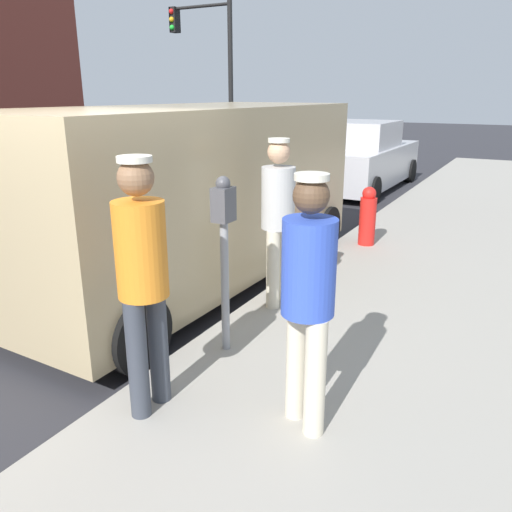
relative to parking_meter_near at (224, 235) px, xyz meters
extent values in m
plane|color=#2D2D33|center=(-1.35, -0.42, -1.18)|extent=(80.00, 80.00, 0.00)
cube|color=#9E998E|center=(2.15, -0.42, -1.11)|extent=(5.00, 32.00, 0.15)
cylinder|color=gray|center=(0.00, 0.00, -0.46)|extent=(0.07, 0.07, 1.15)
cube|color=#4C4C51|center=(0.00, 0.00, 0.26)|extent=(0.14, 0.18, 0.28)
sphere|color=#47474C|center=(0.00, 0.00, 0.43)|extent=(0.12, 0.12, 0.12)
cylinder|color=beige|center=(-0.07, 1.23, -0.62)|extent=(0.14, 0.14, 0.83)
cylinder|color=beige|center=(-0.06, 1.01, -0.62)|extent=(0.14, 0.14, 0.83)
cylinder|color=#B7B7B7|center=(-0.06, 1.12, 0.11)|extent=(0.34, 0.34, 0.62)
sphere|color=tan|center=(-0.06, 1.12, 0.56)|extent=(0.22, 0.22, 0.22)
cylinder|color=silver|center=(-0.06, 1.12, 0.68)|extent=(0.21, 0.21, 0.04)
cylinder|color=beige|center=(1.13, -0.72, -0.62)|extent=(0.14, 0.14, 0.82)
cylinder|color=beige|center=(0.94, -0.60, -0.62)|extent=(0.14, 0.14, 0.82)
cylinder|color=blue|center=(1.03, -0.66, 0.09)|extent=(0.34, 0.34, 0.61)
sphere|color=brown|center=(1.03, -0.66, 0.54)|extent=(0.22, 0.22, 0.22)
cylinder|color=silver|center=(1.03, -0.66, 0.65)|extent=(0.21, 0.21, 0.04)
cylinder|color=#383D47|center=(0.00, -1.11, -0.60)|extent=(0.14, 0.14, 0.86)
cylinder|color=#383D47|center=(0.00, -0.89, -0.60)|extent=(0.14, 0.14, 0.86)
cylinder|color=orange|center=(0.00, -1.00, 0.15)|extent=(0.34, 0.34, 0.64)
sphere|color=#8C6647|center=(0.00, -1.00, 0.61)|extent=(0.23, 0.23, 0.23)
cylinder|color=silver|center=(0.00, -1.00, 0.73)|extent=(0.22, 0.22, 0.04)
cube|color=tan|center=(-1.50, 1.60, -0.01)|extent=(2.12, 5.25, 1.96)
cube|color=black|center=(-1.44, 4.05, 0.38)|extent=(1.84, 0.12, 0.88)
cylinder|color=black|center=(-2.40, 3.67, -0.84)|extent=(0.24, 0.68, 0.68)
cylinder|color=black|center=(-0.50, 3.63, -0.84)|extent=(0.24, 0.68, 0.68)
cylinder|color=black|center=(-0.60, -0.47, -0.84)|extent=(0.24, 0.68, 0.68)
cube|color=#BCBCC1|center=(-1.70, 8.96, -0.57)|extent=(1.86, 4.42, 0.89)
cube|color=#BCBCC1|center=(-1.70, 8.74, 0.17)|extent=(1.62, 2.00, 0.60)
cylinder|color=black|center=(-2.55, 10.62, -0.88)|extent=(0.23, 0.60, 0.60)
cylinder|color=black|center=(-0.83, 10.60, -0.88)|extent=(0.23, 0.60, 0.60)
cylinder|color=black|center=(-2.58, 7.32, -0.88)|extent=(0.23, 0.60, 0.60)
cylinder|color=black|center=(-0.86, 7.30, -0.88)|extent=(0.23, 0.60, 0.60)
cylinder|color=black|center=(-7.21, 11.90, 1.42)|extent=(0.16, 0.16, 5.20)
cylinder|color=black|center=(-8.41, 11.90, 3.82)|extent=(2.40, 0.10, 0.10)
cube|color=black|center=(-9.41, 11.90, 3.47)|extent=(0.24, 0.32, 0.80)
sphere|color=red|center=(-9.41, 11.73, 3.72)|extent=(0.17, 0.17, 0.17)
sphere|color=yellow|center=(-9.41, 11.73, 3.47)|extent=(0.17, 0.17, 0.17)
sphere|color=green|center=(-9.41, 11.73, 3.22)|extent=(0.17, 0.17, 0.17)
cylinder|color=red|center=(0.10, 3.75, -0.68)|extent=(0.24, 0.24, 0.70)
sphere|color=red|center=(0.10, 3.75, -0.27)|extent=(0.20, 0.20, 0.20)
camera|label=1|loc=(2.18, -3.41, 1.12)|focal=35.83mm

